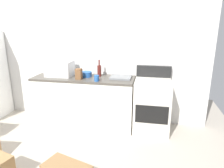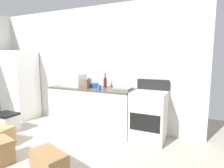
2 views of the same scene
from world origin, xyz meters
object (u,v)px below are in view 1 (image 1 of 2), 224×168
Objects in this scene: wine_bottle at (99,70)px; microwave at (60,68)px; mixing_bowl at (86,74)px; stove_oven at (152,105)px; knife_block at (79,74)px; coffee_mug at (97,78)px.

microwave is at bearing -172.54° from wine_bottle.
wine_bottle is at bearing 18.05° from mixing_bowl.
knife_block is (-1.25, -0.15, 0.52)m from stove_oven.
stove_oven reaches higher than knife_block.
microwave is 0.50m from mixing_bowl.
microwave is (-1.67, 0.02, 0.57)m from stove_oven.
microwave reaches higher than knife_block.
microwave is at bearing 179.37° from stove_oven.
knife_block is at bearing -173.35° from stove_oven.
knife_block is at bearing -138.77° from wine_bottle.
coffee_mug reaches higher than mixing_bowl.
stove_oven is at bearing 6.65° from knife_block.
stove_oven is at bearing -6.66° from wine_bottle.
knife_block reaches higher than coffee_mug.
stove_oven is at bearing -0.63° from microwave.
mixing_bowl is at bearing 135.15° from coffee_mug.
wine_bottle is at bearing 173.34° from stove_oven.
wine_bottle reaches higher than coffee_mug.
stove_oven is at bearing 13.25° from coffee_mug.
wine_bottle is 1.58× the size of mixing_bowl.
coffee_mug is (0.75, -0.24, -0.09)m from microwave.
coffee_mug is 0.56× the size of knife_block.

